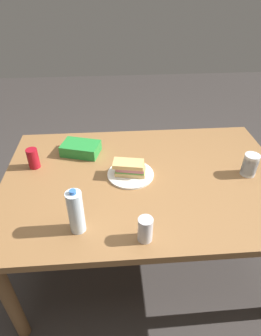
{
  "coord_description": "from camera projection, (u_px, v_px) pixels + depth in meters",
  "views": [
    {
      "loc": [
        0.18,
        1.25,
        1.72
      ],
      "look_at": [
        0.08,
        -0.03,
        0.77
      ],
      "focal_mm": 30.06,
      "sensor_mm": 36.0,
      "label": 1
    }
  ],
  "objects": [
    {
      "name": "ground_plane",
      "position": [
        142.0,
        256.0,
        2.03
      ],
      "size": [
        8.0,
        8.0,
        0.0
      ],
      "primitive_type": "plane",
      "color": "#383330"
    },
    {
      "name": "dining_table",
      "position": [
        145.0,
        188.0,
        1.65
      ],
      "size": [
        1.62,
        1.09,
        0.72
      ],
      "color": "olive",
      "rests_on": "ground_plane"
    },
    {
      "name": "paper_plate",
      "position": [
        130.0,
        174.0,
        1.62
      ],
      "size": [
        0.27,
        0.27,
        0.01
      ],
      "primitive_type": "cylinder",
      "color": "white",
      "rests_on": "dining_table"
    },
    {
      "name": "sandwich",
      "position": [
        130.0,
        168.0,
        1.59
      ],
      "size": [
        0.2,
        0.12,
        0.08
      ],
      "color": "#DBB26B",
      "rests_on": "paper_plate"
    },
    {
      "name": "soda_can_red",
      "position": [
        33.0,
        158.0,
        1.65
      ],
      "size": [
        0.07,
        0.07,
        0.12
      ],
      "primitive_type": "cylinder",
      "color": "maroon",
      "rests_on": "dining_table"
    },
    {
      "name": "chip_bag",
      "position": [
        81.0,
        148.0,
        1.78
      ],
      "size": [
        0.26,
        0.21,
        0.07
      ],
      "primitive_type": "cube",
      "rotation": [
        0.0,
        0.0,
        6.0
      ],
      "color": "#268C38",
      "rests_on": "dining_table"
    },
    {
      "name": "water_bottle_tall",
      "position": [
        76.0,
        212.0,
        1.23
      ],
      "size": [
        0.07,
        0.07,
        0.23
      ],
      "color": "silver",
      "rests_on": "dining_table"
    },
    {
      "name": "plastic_cup_stack",
      "position": [
        250.0,
        165.0,
        1.59
      ],
      "size": [
        0.08,
        0.08,
        0.13
      ],
      "color": "silver",
      "rests_on": "dining_table"
    },
    {
      "name": "soda_can_silver",
      "position": [
        145.0,
        229.0,
        1.21
      ],
      "size": [
        0.07,
        0.07,
        0.12
      ],
      "primitive_type": "cylinder",
      "color": "silver",
      "rests_on": "dining_table"
    }
  ]
}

